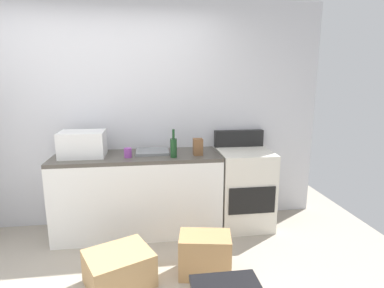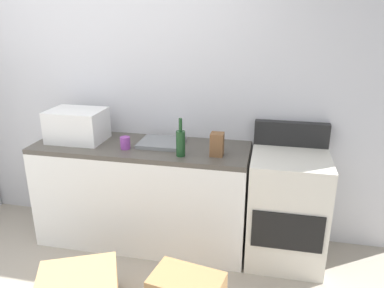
% 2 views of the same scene
% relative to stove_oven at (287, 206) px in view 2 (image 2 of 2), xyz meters
% --- Properties ---
extents(wall_back, '(5.00, 0.10, 2.60)m').
position_rel_stove_oven_xyz_m(wall_back, '(-1.52, 0.34, 0.83)').
color(wall_back, silver).
rests_on(wall_back, ground_plane).
extents(kitchen_counter, '(1.80, 0.60, 0.90)m').
position_rel_stove_oven_xyz_m(kitchen_counter, '(-1.22, -0.01, -0.02)').
color(kitchen_counter, white).
rests_on(kitchen_counter, ground_plane).
extents(stove_oven, '(0.60, 0.61, 1.10)m').
position_rel_stove_oven_xyz_m(stove_oven, '(0.00, 0.00, 0.00)').
color(stove_oven, silver).
rests_on(stove_oven, ground_plane).
extents(microwave, '(0.46, 0.34, 0.27)m').
position_rel_stove_oven_xyz_m(microwave, '(-1.79, 0.00, 0.57)').
color(microwave, white).
rests_on(microwave, kitchen_counter).
extents(sink_basin, '(0.36, 0.32, 0.03)m').
position_rel_stove_oven_xyz_m(sink_basin, '(-1.05, 0.05, 0.45)').
color(sink_basin, slate).
rests_on(sink_basin, kitchen_counter).
extents(wine_bottle, '(0.07, 0.07, 0.30)m').
position_rel_stove_oven_xyz_m(wine_bottle, '(-0.83, -0.17, 0.54)').
color(wine_bottle, '#193F1E').
rests_on(wine_bottle, kitchen_counter).
extents(coffee_mug, '(0.08, 0.08, 0.10)m').
position_rel_stove_oven_xyz_m(coffee_mug, '(-1.31, -0.11, 0.48)').
color(coffee_mug, purple).
rests_on(coffee_mug, kitchen_counter).
extents(knife_block, '(0.10, 0.10, 0.18)m').
position_rel_stove_oven_xyz_m(knife_block, '(-0.56, -0.10, 0.52)').
color(knife_block, brown).
rests_on(knife_block, kitchen_counter).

